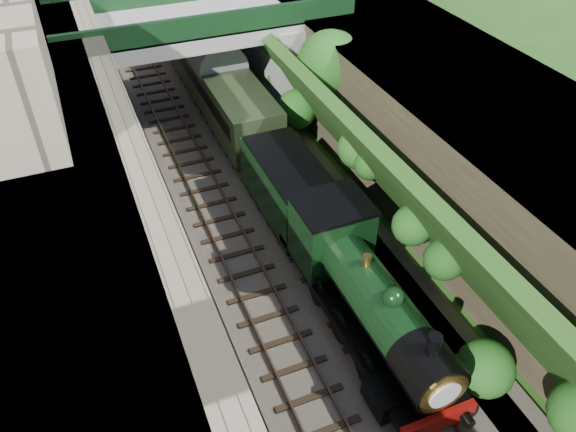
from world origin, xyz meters
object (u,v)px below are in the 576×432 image
at_px(road_bridge, 211,52).
at_px(tender, 289,190).
at_px(locomotive, 365,294).
at_px(tree, 331,66).

height_order(road_bridge, tender, road_bridge).
relative_size(road_bridge, locomotive, 1.56).
height_order(road_bridge, locomotive, road_bridge).
xyz_separation_m(tree, locomotive, (-4.71, -12.96, -2.75)).
distance_m(locomotive, tender, 7.37).
bearing_deg(tender, tree, 49.89).
xyz_separation_m(road_bridge, tender, (0.26, -11.14, -2.46)).
distance_m(tree, tender, 7.92).
bearing_deg(tree, tender, -130.11).
bearing_deg(tree, locomotive, -109.99).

